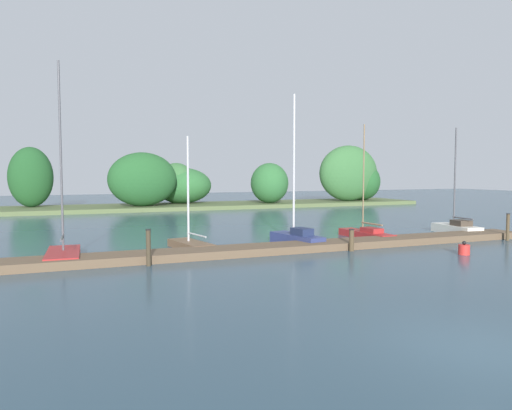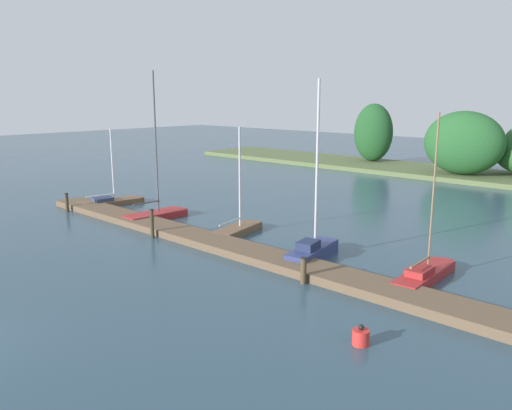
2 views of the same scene
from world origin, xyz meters
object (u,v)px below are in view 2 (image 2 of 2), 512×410
object	(u,v)px
sailboat_3	(313,248)
mooring_piling_0	(67,202)
sailboat_0	(112,201)
channel_buoy_0	(361,337)
sailboat_1	(157,213)
mooring_piling_1	(152,223)
sailboat_4	(426,273)
mooring_piling_2	(303,271)
sailboat_2	(239,227)

from	to	relation	value
sailboat_3	mooring_piling_0	distance (m)	16.95
sailboat_0	mooring_piling_0	world-z (taller)	sailboat_0
channel_buoy_0	sailboat_3	bearing A→B (deg)	136.41
sailboat_1	mooring_piling_1	world-z (taller)	sailboat_1
mooring_piling_1	sailboat_1	bearing A→B (deg)	140.32
mooring_piling_1	sailboat_3	bearing A→B (deg)	19.57
sailboat_0	channel_buoy_0	distance (m)	22.83
sailboat_1	channel_buoy_0	bearing A→B (deg)	-105.20
sailboat_3	channel_buoy_0	xyz separation A→B (m)	(5.77, -5.50, -0.24)
sailboat_1	sailboat_4	bearing A→B (deg)	-84.20
mooring_piling_2	mooring_piling_1	bearing A→B (deg)	-179.62
sailboat_0	sailboat_3	bearing A→B (deg)	-81.37
sailboat_2	sailboat_3	size ratio (longest dim) A/B	0.71
sailboat_2	mooring_piling_0	world-z (taller)	sailboat_2
sailboat_2	mooring_piling_2	bearing A→B (deg)	-128.39
mooring_piling_2	sailboat_2	bearing A→B (deg)	152.90
sailboat_1	mooring_piling_1	size ratio (longest dim) A/B	5.68
sailboat_3	mooring_piling_1	bearing A→B (deg)	98.74
sailboat_1	mooring_piling_1	bearing A→B (deg)	-127.46
sailboat_0	sailboat_2	world-z (taller)	sailboat_2
sailboat_2	mooring_piling_0	distance (m)	11.91
sailboat_1	sailboat_3	xyz separation A→B (m)	(11.09, 0.20, 0.14)
sailboat_3	sailboat_4	bearing A→B (deg)	-91.48
sailboat_2	mooring_piling_2	xyz separation A→B (m)	(6.96, -3.56, 0.23)
sailboat_1	mooring_piling_2	bearing A→B (deg)	-99.17
sailboat_4	mooring_piling_2	distance (m)	4.80
sailboat_1	mooring_piling_0	distance (m)	6.21
mooring_piling_1	mooring_piling_0	bearing A→B (deg)	-179.87
sailboat_0	sailboat_2	bearing A→B (deg)	-77.27
sailboat_0	sailboat_2	distance (m)	11.02
sailboat_0	sailboat_1	world-z (taller)	sailboat_1
sailboat_4	mooring_piling_0	bearing A→B (deg)	96.88
sailboat_0	mooring_piling_0	xyz separation A→B (m)	(-0.34, -2.89, 0.33)
sailboat_1	sailboat_4	world-z (taller)	sailboat_1
mooring_piling_0	mooring_piling_1	bearing A→B (deg)	0.13
sailboat_0	mooring_piling_2	bearing A→B (deg)	-90.09
mooring_piling_0	sailboat_4	bearing A→B (deg)	9.58
sailboat_3	sailboat_0	bearing A→B (deg)	78.99
sailboat_0	mooring_piling_2	distance (m)	18.18
sailboat_4	mooring_piling_2	bearing A→B (deg)	135.04
mooring_piling_0	mooring_piling_1	world-z (taller)	mooring_piling_1
mooring_piling_0	sailboat_0	bearing A→B (deg)	83.31
mooring_piling_2	sailboat_3	bearing A→B (deg)	119.82
sailboat_0	channel_buoy_0	size ratio (longest dim) A/B	7.88
sailboat_3	mooring_piling_1	world-z (taller)	sailboat_3
sailboat_0	sailboat_2	size ratio (longest dim) A/B	0.90
sailboat_4	sailboat_3	bearing A→B (deg)	96.65
sailboat_0	sailboat_3	size ratio (longest dim) A/B	0.64
sailboat_0	mooring_piling_0	distance (m)	2.93
sailboat_0	sailboat_3	xyz separation A→B (m)	(16.37, -0.05, 0.23)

